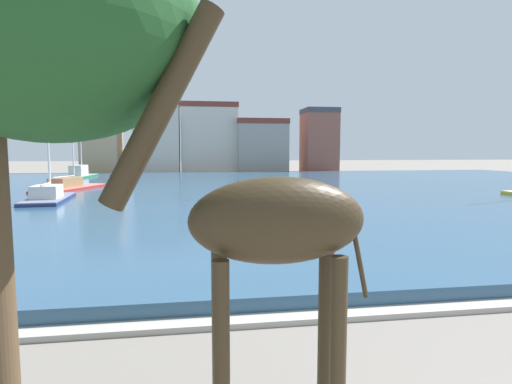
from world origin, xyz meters
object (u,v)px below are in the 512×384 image
at_px(giraffe_statue, 263,230).
at_px(sailboat_red, 74,189).
at_px(sailboat_green, 82,176).
at_px(sailboat_navy, 51,199).

xyz_separation_m(giraffe_statue, sailboat_red, (-9.93, 30.25, -2.13)).
relative_size(giraffe_statue, sailboat_green, 0.58).
relative_size(giraffe_statue, sailboat_red, 0.60).
bearing_deg(giraffe_statue, sailboat_red, 108.17).
bearing_deg(giraffe_statue, sailboat_navy, 112.27).
height_order(giraffe_statue, sailboat_green, sailboat_green).
distance_m(sailboat_red, sailboat_green, 16.16).
distance_m(sailboat_red, sailboat_navy, 7.56).
xyz_separation_m(giraffe_statue, sailboat_navy, (-9.31, 22.72, -2.13)).
distance_m(giraffe_statue, sailboat_red, 31.91).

